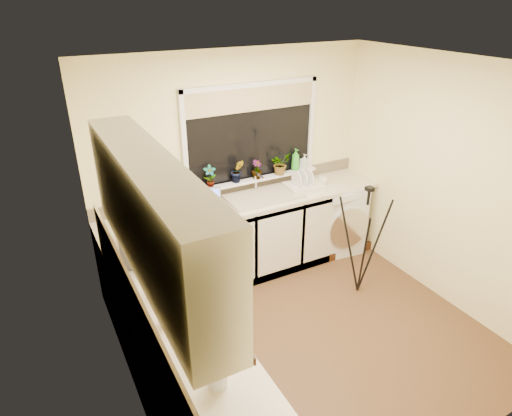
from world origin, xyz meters
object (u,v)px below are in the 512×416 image
object	(u,v)px
washing_machine	(332,216)
soap_bottle_clear	(304,161)
soap_bottle_green	(296,159)
plant_a	(210,177)
microwave	(148,238)
cup_back	(323,181)
plant_d	(280,164)
plant_b	(237,171)
steel_jar	(165,319)
kettle	(172,284)
laptop	(205,207)
dish_rack	(304,186)
cup_left	(205,349)
plant_c	(257,169)
tripod	(363,242)
glass_jug	(218,374)

from	to	relation	value
washing_machine	soap_bottle_clear	xyz separation A→B (m)	(-0.30, 0.23, 0.69)
soap_bottle_green	washing_machine	bearing A→B (deg)	-29.03
plant_a	soap_bottle_green	xyz separation A→B (m)	(1.09, 0.03, 0.00)
microwave	cup_back	bearing A→B (deg)	-53.39
plant_d	plant_b	bearing A→B (deg)	179.09
steel_jar	soap_bottle_clear	xyz separation A→B (m)	(2.27, 1.74, 0.18)
plant_a	washing_machine	bearing A→B (deg)	-7.61
microwave	kettle	bearing A→B (deg)	-158.38
laptop	kettle	bearing A→B (deg)	-97.38
steel_jar	microwave	bearing A→B (deg)	80.31
soap_bottle_green	microwave	bearing A→B (deg)	-158.61
dish_rack	cup_left	size ratio (longest dim) A/B	4.58
plant_c	soap_bottle_green	xyz separation A→B (m)	(0.53, 0.02, 0.02)
soap_bottle_green	tripod	bearing A→B (deg)	-83.40
glass_jug	steel_jar	xyz separation A→B (m)	(-0.11, 0.63, -0.02)
cup_left	cup_back	bearing A→B (deg)	39.96
microwave	laptop	bearing A→B (deg)	-32.14
kettle	plant_d	distance (m)	2.27
soap_bottle_green	cup_left	bearing A→B (deg)	-133.56
steel_jar	plant_c	world-z (taller)	plant_c
plant_b	washing_machine	bearing A→B (deg)	-10.35
microwave	soap_bottle_clear	bearing A→B (deg)	-47.23
plant_b	plant_a	bearing A→B (deg)	-177.56
plant_a	plant_d	distance (m)	0.87
plant_b	soap_bottle_green	bearing A→B (deg)	1.38
glass_jug	microwave	world-z (taller)	microwave
laptop	cup_left	xyz separation A→B (m)	(-0.76, -1.86, -0.02)
laptop	kettle	size ratio (longest dim) A/B	2.07
washing_machine	kettle	distance (m)	2.76
washing_machine	glass_jug	world-z (taller)	glass_jug
plant_d	soap_bottle_clear	world-z (taller)	plant_d
cup_left	steel_jar	bearing A→B (deg)	109.56
soap_bottle_clear	cup_back	size ratio (longest dim) A/B	1.61
cup_left	glass_jug	bearing A→B (deg)	-95.75
washing_machine	plant_c	xyz separation A→B (m)	(-0.95, 0.21, 0.71)
washing_machine	plant_b	bearing A→B (deg)	175.61
soap_bottle_clear	steel_jar	bearing A→B (deg)	-142.58
steel_jar	plant_c	size ratio (longest dim) A/B	0.55
washing_machine	kettle	size ratio (longest dim) A/B	4.46
soap_bottle_clear	laptop	bearing A→B (deg)	-169.47
plant_a	soap_bottle_green	bearing A→B (deg)	1.70
plant_b	plant_d	distance (m)	0.54
plant_c	cup_back	xyz separation A→B (m)	(0.77, -0.20, -0.21)
tripod	plant_a	xyz separation A→B (m)	(-1.22, 1.10, 0.56)
tripod	steel_jar	world-z (taller)	tripod
tripod	plant_b	bearing A→B (deg)	135.33
washing_machine	cup_back	distance (m)	0.53
laptop	tripod	bearing A→B (deg)	-7.07
tripod	plant_c	world-z (taller)	plant_c
washing_machine	steel_jar	size ratio (longest dim) A/B	7.65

